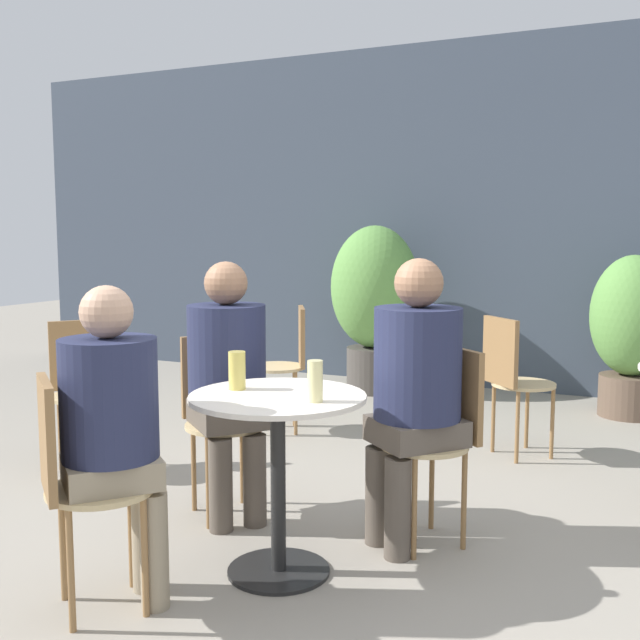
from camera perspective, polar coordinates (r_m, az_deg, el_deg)
The scene contains 16 objects.
ground_plane at distance 3.17m, azimuth -0.04°, elevation -18.53°, with size 20.00×20.00×0.00m, color gray.
storefront_wall at distance 6.62m, azimuth 14.17°, elevation 7.71°, with size 10.00×0.06×3.00m.
cafe_table_near at distance 2.97m, azimuth -3.23°, elevation -9.30°, with size 0.69×0.69×0.72m.
bistro_chair_0 at distance 3.33m, azimuth 9.22°, elevation -7.92°, with size 0.44×0.44×0.85m.
bistro_chair_1 at distance 3.68m, azimuth -7.65°, elevation -6.49°, with size 0.44×0.44×0.85m.
bistro_chair_2 at distance 2.80m, azimuth -18.19°, elevation -10.94°, with size 0.44×0.44×0.85m.
bistro_chair_3 at distance 4.48m, azimuth -17.71°, elevation -4.39°, with size 0.44×0.44×0.85m.
bistro_chair_4 at distance 4.64m, azimuth 14.41°, elevation -3.91°, with size 0.44×0.44×0.85m.
bistro_chair_5 at distance 5.11m, azimuth -2.37°, elevation -2.76°, with size 0.43×0.42×0.85m.
seated_person_0 at distance 3.20m, azimuth 7.20°, elevation -4.55°, with size 0.47×0.47×1.25m.
seated_person_1 at distance 3.50m, azimuth -7.01°, elevation -3.78°, with size 0.46×0.46×1.22m.
seated_person_2 at distance 2.77m, azimuth -15.40°, elevation -7.25°, with size 0.43×0.43×1.17m.
beer_glass_0 at distance 2.78m, azimuth -0.37°, elevation -4.68°, with size 0.06×0.06×0.16m.
beer_glass_1 at distance 3.02m, azimuth -6.34°, elevation -3.84°, with size 0.07×0.07×0.15m.
potted_plant_0 at distance 6.38m, azimuth 4.19°, elevation 1.72°, with size 0.75×0.75×1.42m.
potted_plant_1 at distance 5.94m, azimuth 22.68°, elevation -0.56°, with size 0.60×0.60×1.20m.
Camera 1 is at (1.19, -2.62, 1.35)m, focal length 42.00 mm.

